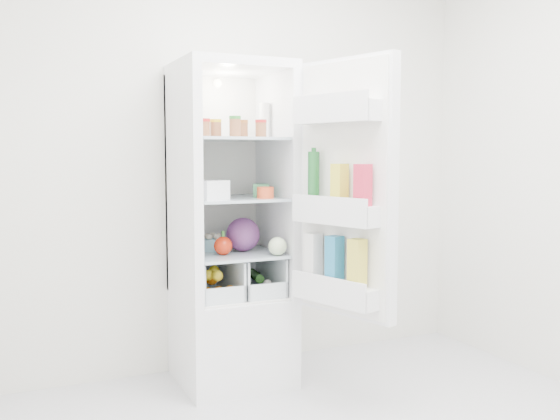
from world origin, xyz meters
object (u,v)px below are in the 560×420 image
mushroom_bowl (213,244)px  fridge_door (343,195)px  red_cabbage (243,234)px  refrigerator (229,265)px

mushroom_bowl → fridge_door: 0.87m
mushroom_bowl → red_cabbage: bearing=-31.5°
refrigerator → mushroom_bowl: (-0.08, 0.04, 0.12)m
mushroom_bowl → fridge_door: fridge_door is taller
refrigerator → fridge_door: size_ratio=1.38×
red_cabbage → fridge_door: size_ratio=0.15×
refrigerator → fridge_door: bearing=-57.9°
refrigerator → red_cabbage: size_ratio=9.42×
red_cabbage → fridge_door: bearing=-60.5°
refrigerator → red_cabbage: (0.07, -0.05, 0.18)m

